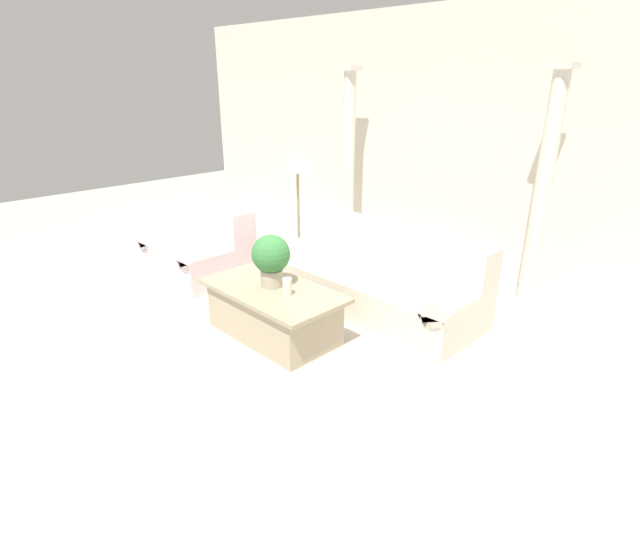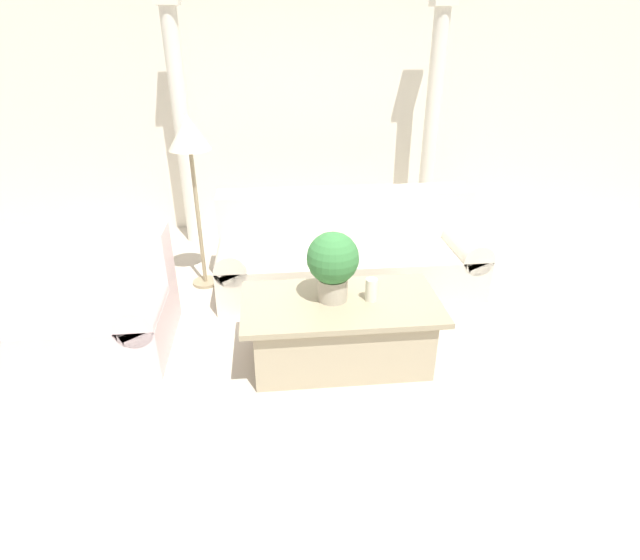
{
  "view_description": "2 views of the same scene",
  "coord_description": "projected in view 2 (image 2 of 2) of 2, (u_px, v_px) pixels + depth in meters",
  "views": [
    {
      "loc": [
        3.59,
        -3.07,
        2.38
      ],
      "look_at": [
        0.31,
        0.14,
        0.5
      ],
      "focal_mm": 28.0,
      "sensor_mm": 36.0,
      "label": 1
    },
    {
      "loc": [
        -0.32,
        -3.41,
        2.25
      ],
      "look_at": [
        0.02,
        -0.09,
        0.55
      ],
      "focal_mm": 28.0,
      "sensor_mm": 36.0,
      "label": 2
    }
  ],
  "objects": [
    {
      "name": "ground_plane",
      "position": [
        316.0,
        336.0,
        4.08
      ],
      "size": [
        16.0,
        16.0,
        0.0
      ],
      "primitive_type": "plane",
      "color": "#BCB2A3"
    },
    {
      "name": "wall_back",
      "position": [
        293.0,
        91.0,
        5.73
      ],
      "size": [
        10.0,
        0.06,
        3.2
      ],
      "color": "silver",
      "rests_on": "ground_plane"
    },
    {
      "name": "sofa_long",
      "position": [
        348.0,
        251.0,
        4.78
      ],
      "size": [
        2.44,
        0.95,
        0.86
      ],
      "color": "beige",
      "rests_on": "ground_plane"
    },
    {
      "name": "loveseat",
      "position": [
        85.0,
        305.0,
        3.83
      ],
      "size": [
        1.27,
        0.95,
        0.86
      ],
      "color": "silver",
      "rests_on": "ground_plane"
    },
    {
      "name": "coffee_table",
      "position": [
        340.0,
        330.0,
        3.68
      ],
      "size": [
        1.42,
        0.77,
        0.5
      ],
      "color": "tan",
      "rests_on": "ground_plane"
    },
    {
      "name": "potted_plant",
      "position": [
        333.0,
        262.0,
        3.47
      ],
      "size": [
        0.37,
        0.37,
        0.51
      ],
      "color": "#B2A893",
      "rests_on": "coffee_table"
    },
    {
      "name": "pillar_candle",
      "position": [
        371.0,
        290.0,
        3.55
      ],
      "size": [
        0.09,
        0.09,
        0.17
      ],
      "color": "silver",
      "rests_on": "coffee_table"
    },
    {
      "name": "floor_lamp",
      "position": [
        190.0,
        143.0,
        4.29
      ],
      "size": [
        0.37,
        0.37,
        1.6
      ],
      "color": "gray",
      "rests_on": "ground_plane"
    },
    {
      "name": "column_left",
      "position": [
        182.0,
        129.0,
        5.35
      ],
      "size": [
        0.24,
        0.24,
        2.5
      ],
      "color": "silver",
      "rests_on": "ground_plane"
    },
    {
      "name": "column_right",
      "position": [
        432.0,
        124.0,
        5.6
      ],
      "size": [
        0.24,
        0.24,
        2.5
      ],
      "color": "silver",
      "rests_on": "ground_plane"
    }
  ]
}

